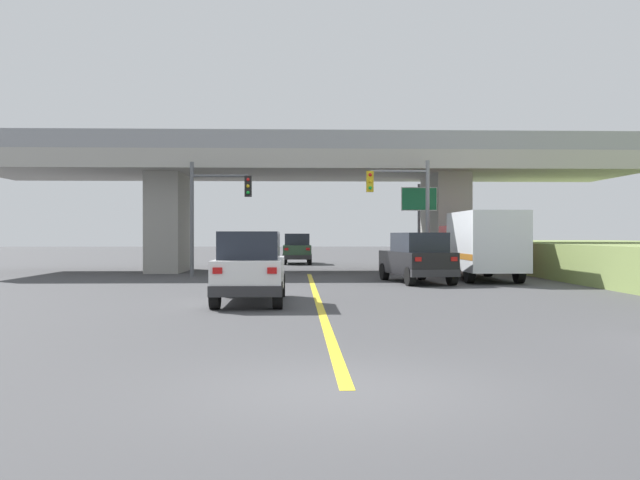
{
  "coord_description": "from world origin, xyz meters",
  "views": [
    {
      "loc": [
        -0.63,
        -8.61,
        1.92
      ],
      "look_at": [
        0.33,
        19.75,
        1.72
      ],
      "focal_mm": 39.36,
      "sensor_mm": 36.0,
      "label": 1
    }
  ],
  "objects_px": {
    "traffic_signal_farside": "(213,204)",
    "highway_sign": "(419,207)",
    "suv_crossing": "(417,258)",
    "suv_lead": "(251,267)",
    "traffic_signal_nearside": "(406,201)",
    "box_truck": "(481,244)",
    "sedan_oncoming": "(297,249)"
  },
  "relations": [
    {
      "from": "traffic_signal_nearside",
      "to": "box_truck",
      "type": "bearing_deg",
      "value": -41.63
    },
    {
      "from": "suv_crossing",
      "to": "sedan_oncoming",
      "type": "bearing_deg",
      "value": 96.01
    },
    {
      "from": "traffic_signal_nearside",
      "to": "suv_lead",
      "type": "bearing_deg",
      "value": -117.61
    },
    {
      "from": "traffic_signal_nearside",
      "to": "traffic_signal_farside",
      "type": "distance_m",
      "value": 8.91
    },
    {
      "from": "box_truck",
      "to": "sedan_oncoming",
      "type": "height_order",
      "value": "box_truck"
    },
    {
      "from": "sedan_oncoming",
      "to": "traffic_signal_farside",
      "type": "xyz_separation_m",
      "value": [
        -3.89,
        -14.63,
        2.34
      ]
    },
    {
      "from": "highway_sign",
      "to": "suv_crossing",
      "type": "bearing_deg",
      "value": -100.64
    },
    {
      "from": "suv_crossing",
      "to": "traffic_signal_nearside",
      "type": "relative_size",
      "value": 0.93
    },
    {
      "from": "sedan_oncoming",
      "to": "highway_sign",
      "type": "distance_m",
      "value": 13.7
    },
    {
      "from": "traffic_signal_nearside",
      "to": "highway_sign",
      "type": "relative_size",
      "value": 1.2
    },
    {
      "from": "suv_lead",
      "to": "traffic_signal_nearside",
      "type": "height_order",
      "value": "traffic_signal_nearside"
    },
    {
      "from": "suv_crossing",
      "to": "traffic_signal_nearside",
      "type": "xyz_separation_m",
      "value": [
        0.21,
        4.05,
        2.46
      ]
    },
    {
      "from": "traffic_signal_farside",
      "to": "highway_sign",
      "type": "relative_size",
      "value": 1.18
    },
    {
      "from": "suv_lead",
      "to": "highway_sign",
      "type": "distance_m",
      "value": 16.88
    },
    {
      "from": "suv_crossing",
      "to": "sedan_oncoming",
      "type": "height_order",
      "value": "same"
    },
    {
      "from": "suv_crossing",
      "to": "box_truck",
      "type": "distance_m",
      "value": 3.43
    },
    {
      "from": "traffic_signal_farside",
      "to": "highway_sign",
      "type": "xyz_separation_m",
      "value": [
        9.99,
        2.58,
        -0.03
      ]
    },
    {
      "from": "suv_lead",
      "to": "sedan_oncoming",
      "type": "xyz_separation_m",
      "value": [
        1.35,
        27.02,
        0.0
      ]
    },
    {
      "from": "traffic_signal_nearside",
      "to": "traffic_signal_farside",
      "type": "relative_size",
      "value": 1.02
    },
    {
      "from": "traffic_signal_nearside",
      "to": "suv_crossing",
      "type": "bearing_deg",
      "value": -92.92
    },
    {
      "from": "box_truck",
      "to": "highway_sign",
      "type": "relative_size",
      "value": 1.5
    },
    {
      "from": "suv_lead",
      "to": "traffic_signal_farside",
      "type": "distance_m",
      "value": 12.86
    },
    {
      "from": "box_truck",
      "to": "highway_sign",
      "type": "xyz_separation_m",
      "value": [
        -1.74,
        5.3,
        1.79
      ]
    },
    {
      "from": "suv_lead",
      "to": "suv_crossing",
      "type": "bearing_deg",
      "value": 52.82
    },
    {
      "from": "box_truck",
      "to": "traffic_signal_farside",
      "type": "xyz_separation_m",
      "value": [
        -11.72,
        2.72,
        1.82
      ]
    },
    {
      "from": "highway_sign",
      "to": "sedan_oncoming",
      "type": "bearing_deg",
      "value": 116.83
    },
    {
      "from": "box_truck",
      "to": "traffic_signal_farside",
      "type": "height_order",
      "value": "traffic_signal_farside"
    },
    {
      "from": "suv_crossing",
      "to": "suv_lead",
      "type": "bearing_deg",
      "value": -135.44
    },
    {
      "from": "suv_lead",
      "to": "sedan_oncoming",
      "type": "bearing_deg",
      "value": 87.14
    },
    {
      "from": "suv_crossing",
      "to": "highway_sign",
      "type": "relative_size",
      "value": 1.11
    },
    {
      "from": "highway_sign",
      "to": "traffic_signal_farside",
      "type": "bearing_deg",
      "value": -165.53
    },
    {
      "from": "sedan_oncoming",
      "to": "traffic_signal_nearside",
      "type": "xyz_separation_m",
      "value": [
        5.02,
        -14.85,
        2.46
      ]
    }
  ]
}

